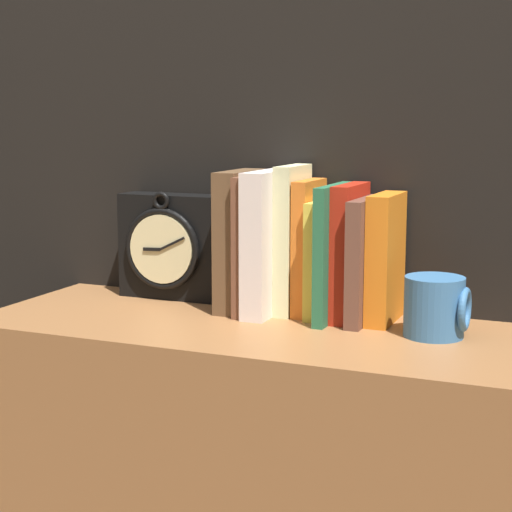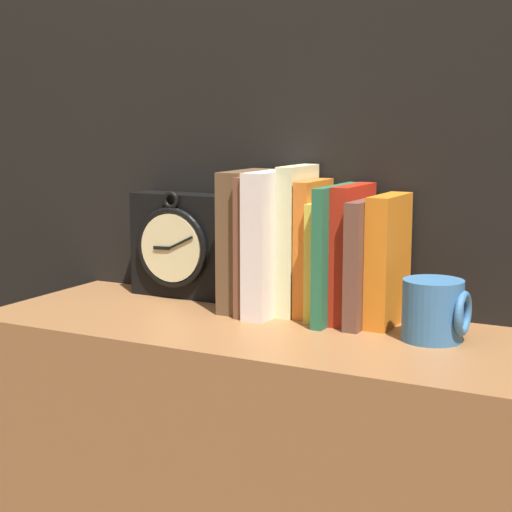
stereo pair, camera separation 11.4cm
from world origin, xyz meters
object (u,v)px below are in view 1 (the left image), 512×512
Objects in this scene: book_slot9_orange at (386,258)px; book_slot0_brown at (240,240)px; book_slot8_brown at (365,260)px; book_slot6_green at (333,253)px; book_slot7_red at (350,252)px; book_slot3_cream at (292,239)px; book_slot1_brown at (253,244)px; book_slot5_yellow at (322,259)px; mug at (436,307)px; book_slot4_orange at (309,247)px; clock at (170,246)px; book_slot2_white at (268,243)px.

book_slot0_brown is at bearing -178.54° from book_slot9_orange.
book_slot9_orange is (0.03, 0.01, 0.00)m from book_slot8_brown.
book_slot6_green and book_slot7_red have the same top height.
book_slot9_orange is at bearing 10.93° from book_slot6_green.
book_slot0_brown is 0.09m from book_slot3_cream.
book_slot5_yellow is (0.12, 0.01, -0.02)m from book_slot1_brown.
book_slot3_cream reaches higher than book_slot6_green.
book_slot6_green is at bearing 165.03° from mug.
book_slot3_cream is 0.03m from book_slot4_orange.
book_slot9_orange reaches higher than book_slot5_yellow.
book_slot3_cream reaches higher than book_slot7_red.
book_slot0_brown is 1.08× the size of book_slot7_red.
book_slot6_green reaches higher than mug.
book_slot4_orange is 0.25m from mug.
book_slot0_brown is 1.24× the size of book_slot5_yellow.
clock is 0.30m from book_slot5_yellow.
book_slot8_brown is (0.23, -0.01, -0.02)m from book_slot0_brown.
book_slot9_orange is (0.13, -0.01, -0.01)m from book_slot4_orange.
book_slot0_brown is at bearing -172.05° from book_slot3_cream.
book_slot0_brown is 0.37m from mug.
book_slot1_brown is (0.18, -0.04, 0.02)m from clock.
mug is (0.33, -0.05, -0.07)m from book_slot1_brown.
book_slot1_brown is 0.20m from book_slot8_brown.
book_slot6_green is at bearing -24.87° from book_slot4_orange.
book_slot2_white is 1.16× the size of book_slot9_orange.
book_slot9_orange is at bearing -3.07° from book_slot4_orange.
clock is at bearing 175.38° from book_slot3_cream.
book_slot8_brown is (0.17, 0.00, -0.02)m from book_slot2_white.
clock is 0.25m from book_slot3_cream.
mug is (0.18, -0.05, -0.07)m from book_slot6_green.
book_slot3_cream is at bearing 164.17° from book_slot6_green.
mug is (0.21, -0.07, -0.05)m from book_slot5_yellow.
book_slot7_red reaches higher than book_slot9_orange.
book_slot9_orange reaches higher than book_slot8_brown.
book_slot8_brown is (0.03, -0.01, -0.01)m from book_slot7_red.
book_slot7_red is at bearing -7.61° from book_slot4_orange.
book_slot2_white is 1.25× the size of book_slot5_yellow.
book_slot1_brown is 0.23m from book_slot9_orange.
book_slot2_white is (0.06, -0.01, 0.00)m from book_slot0_brown.
book_slot3_cream reaches higher than book_slot8_brown.
book_slot2_white is 0.04m from book_slot3_cream.
book_slot5_yellow is (0.06, -0.01, -0.03)m from book_slot3_cream.
book_slot8_brown is at bearing -5.71° from clock.
mug is at bearing -15.23° from book_slot3_cream.
book_slot3_cream is (0.06, 0.02, 0.01)m from book_slot1_brown.
book_slot6_green is (0.05, -0.02, -0.00)m from book_slot4_orange.
book_slot1_brown is at bearing -12.37° from book_slot0_brown.
book_slot8_brown is at bearing 157.52° from mug.
book_slot1_brown is 0.17m from book_slot7_red.
clock is at bearing 167.91° from book_slot1_brown.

